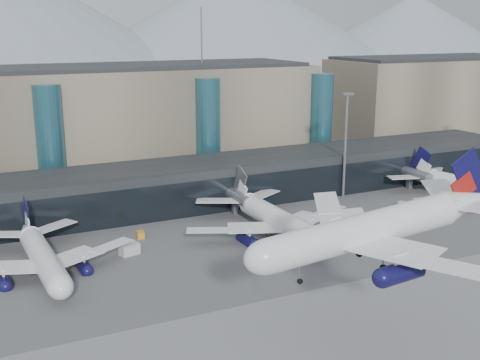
% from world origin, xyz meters
% --- Properties ---
extents(ground, '(900.00, 900.00, 0.00)m').
position_xyz_m(ground, '(0.00, 0.00, 0.00)').
color(ground, '#515154').
rests_on(ground, ground).
extents(runway_strip, '(400.00, 40.00, 0.04)m').
position_xyz_m(runway_strip, '(0.00, -15.00, 0.02)').
color(runway_strip, slate).
rests_on(runway_strip, ground).
extents(runway_markings, '(128.00, 1.00, 0.02)m').
position_xyz_m(runway_markings, '(-0.00, -15.00, 0.05)').
color(runway_markings, gold).
rests_on(runway_markings, ground).
extents(concourse, '(170.00, 27.00, 10.00)m').
position_xyz_m(concourse, '(-0.02, 57.73, 4.97)').
color(concourse, black).
rests_on(concourse, ground).
extents(terminal_main, '(130.00, 30.00, 31.00)m').
position_xyz_m(terminal_main, '(-25.00, 90.00, 15.44)').
color(terminal_main, gray).
rests_on(terminal_main, ground).
extents(terminal_east, '(70.00, 30.00, 31.00)m').
position_xyz_m(terminal_east, '(95.00, 90.00, 15.44)').
color(terminal_east, gray).
rests_on(terminal_east, ground).
extents(teal_towers, '(116.40, 19.40, 46.00)m').
position_xyz_m(teal_towers, '(-14.99, 74.01, 14.01)').
color(teal_towers, '#265C6B').
rests_on(teal_towers, ground).
extents(mountain_ridge, '(910.00, 400.00, 110.00)m').
position_xyz_m(mountain_ridge, '(15.97, 380.00, 45.74)').
color(mountain_ridge, gray).
rests_on(mountain_ridge, ground).
extents(lightmast_mid, '(3.00, 1.20, 25.60)m').
position_xyz_m(lightmast_mid, '(30.00, 48.00, 14.42)').
color(lightmast_mid, slate).
rests_on(lightmast_mid, ground).
extents(hero_jet, '(36.91, 37.84, 12.19)m').
position_xyz_m(hero_jet, '(-7.20, -13.20, 17.84)').
color(hero_jet, white).
rests_on(hero_jet, ground).
extents(jet_parked_left, '(35.14, 34.29, 11.32)m').
position_xyz_m(jet_parked_left, '(-43.92, 32.42, 4.28)').
color(jet_parked_left, white).
rests_on(jet_parked_left, ground).
extents(jet_parked_mid, '(39.09, 37.95, 12.59)m').
position_xyz_m(jet_parked_mid, '(1.28, 32.59, 4.76)').
color(jet_parked_mid, white).
rests_on(jet_parked_mid, ground).
extents(jet_parked_right, '(38.23, 39.02, 12.57)m').
position_xyz_m(jet_parked_right, '(54.91, 32.55, 4.75)').
color(jet_parked_right, white).
rests_on(jet_parked_right, ground).
extents(veh_a, '(3.93, 2.85, 1.99)m').
position_xyz_m(veh_a, '(-28.16, 32.88, 0.99)').
color(veh_a, silver).
rests_on(veh_a, ground).
extents(veh_b, '(1.72, 2.42, 1.28)m').
position_xyz_m(veh_b, '(-23.73, 40.77, 0.64)').
color(veh_b, gold).
rests_on(veh_b, ground).
extents(veh_c, '(4.42, 2.93, 2.26)m').
position_xyz_m(veh_c, '(2.04, 23.79, 1.13)').
color(veh_c, '#515157').
rests_on(veh_c, ground).
extents(veh_g, '(2.37, 2.94, 1.49)m').
position_xyz_m(veh_g, '(37.04, 33.76, 0.75)').
color(veh_g, silver).
rests_on(veh_g, ground).
extents(veh_h, '(3.69, 2.58, 1.85)m').
position_xyz_m(veh_h, '(1.48, 23.10, 0.92)').
color(veh_h, gold).
rests_on(veh_h, ground).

